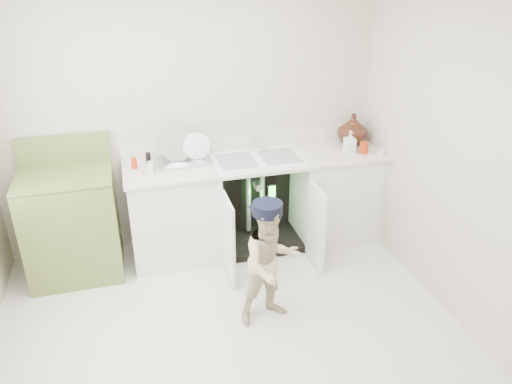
{
  "coord_description": "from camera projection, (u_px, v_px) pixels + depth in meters",
  "views": [
    {
      "loc": [
        -0.59,
        -2.9,
        2.64
      ],
      "look_at": [
        0.39,
        0.7,
        0.82
      ],
      "focal_mm": 35.0,
      "sensor_mm": 36.0,
      "label": 1
    }
  ],
  "objects": [
    {
      "name": "ground",
      "position": [
        231.0,
        333.0,
        3.81
      ],
      "size": [
        3.5,
        3.5,
        0.0
      ],
      "primitive_type": "plane",
      "color": "beige",
      "rests_on": "ground"
    },
    {
      "name": "counter_run",
      "position": [
        260.0,
        200.0,
        4.79
      ],
      "size": [
        2.44,
        1.02,
        1.21
      ],
      "color": "silver",
      "rests_on": "ground"
    },
    {
      "name": "repair_worker",
      "position": [
        271.0,
        262.0,
        3.76
      ],
      "size": [
        0.54,
        0.99,
        1.01
      ],
      "rotation": [
        0.0,
        0.0,
        0.18
      ],
      "color": "beige",
      "rests_on": "ground"
    },
    {
      "name": "room_shell",
      "position": [
        226.0,
        185.0,
        3.26
      ],
      "size": [
        6.0,
        5.5,
        1.26
      ],
      "color": "beige",
      "rests_on": "ground"
    },
    {
      "name": "avocado_stove",
      "position": [
        72.0,
        222.0,
        4.35
      ],
      "size": [
        0.77,
        0.65,
        1.2
      ],
      "color": "olive",
      "rests_on": "ground"
    }
  ]
}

